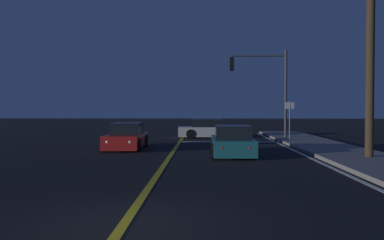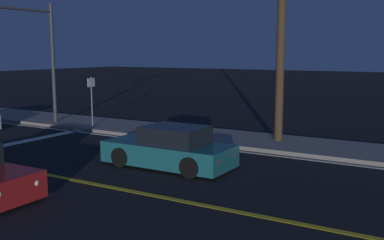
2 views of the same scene
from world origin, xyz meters
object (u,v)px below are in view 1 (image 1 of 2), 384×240
(car_lead_oncoming_silver, at_px, (209,130))
(car_following_oncoming_teal, at_px, (232,142))
(traffic_signal_near_right, at_px, (266,80))
(car_distant_tail_red, at_px, (127,137))
(street_sign_corner, at_px, (290,115))
(utility_pole_right, at_px, (370,38))

(car_lead_oncoming_silver, height_order, car_following_oncoming_teal, same)
(car_lead_oncoming_silver, bearing_deg, traffic_signal_near_right, 66.06)
(car_lead_oncoming_silver, xyz_separation_m, car_following_oncoming_teal, (0.83, -11.31, -0.00))
(car_lead_oncoming_silver, xyz_separation_m, traffic_signal_near_right, (3.78, -1.48, 3.43))
(car_distant_tail_red, relative_size, street_sign_corner, 1.76)
(utility_pole_right, height_order, street_sign_corner, utility_pole_right)
(traffic_signal_near_right, relative_size, street_sign_corner, 2.40)
(car_distant_tail_red, distance_m, street_sign_corner, 10.14)
(car_following_oncoming_teal, bearing_deg, traffic_signal_near_right, 73.44)
(traffic_signal_near_right, height_order, utility_pole_right, utility_pole_right)
(car_lead_oncoming_silver, relative_size, car_distant_tail_red, 1.05)
(car_distant_tail_red, relative_size, car_following_oncoming_teal, 1.04)
(car_distant_tail_red, bearing_deg, car_lead_oncoming_silver, -118.66)
(traffic_signal_near_right, bearing_deg, street_sign_corner, 110.23)
(utility_pole_right, bearing_deg, car_distant_tail_red, 156.19)
(utility_pole_right, bearing_deg, car_lead_oncoming_silver, 115.53)
(car_distant_tail_red, xyz_separation_m, traffic_signal_near_right, (8.21, 6.82, 3.43))
(car_following_oncoming_teal, bearing_deg, street_sign_corner, 60.62)
(traffic_signal_near_right, distance_m, utility_pole_right, 11.81)
(utility_pole_right, distance_m, street_sign_corner, 9.41)
(car_distant_tail_red, xyz_separation_m, utility_pole_right, (10.64, -4.70, 4.34))
(car_distant_tail_red, height_order, street_sign_corner, street_sign_corner)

